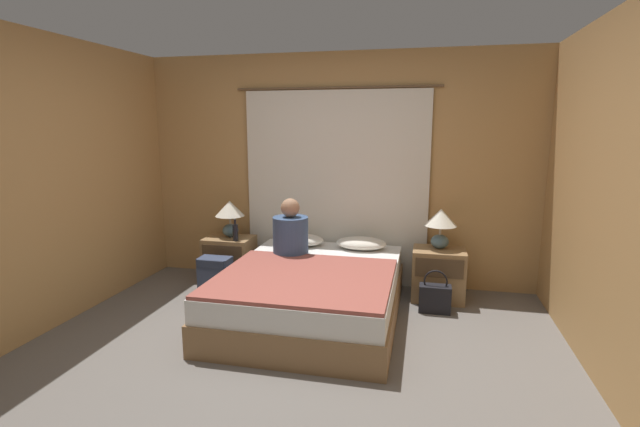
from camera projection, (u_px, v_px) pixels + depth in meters
ground_plane at (285, 364)px, 3.42m from camera, size 16.00×16.00×0.00m
wall_back at (336, 170)px, 5.09m from camera, size 4.39×0.06×2.50m
wall_left at (20, 187)px, 3.66m from camera, size 0.06×4.03×2.50m
wall_right at (635, 209)px, 2.71m from camera, size 0.06×4.03×2.50m
curtain_panel at (335, 188)px, 5.06m from camera, size 2.21×0.02×2.14m
bed at (313, 293)px, 4.22m from camera, size 1.52×1.98×0.46m
nightstand_left at (230, 260)px, 5.15m from camera, size 0.51×0.40×0.52m
nightstand_right at (438, 274)px, 4.65m from camera, size 0.51×0.40×0.52m
lamp_left at (230, 213)px, 5.09m from camera, size 0.32×0.32×0.40m
lamp_right at (441, 222)px, 4.60m from camera, size 0.32×0.32×0.40m
pillow_left at (300, 240)px, 4.98m from camera, size 0.52×0.36×0.12m
pillow_right at (361, 243)px, 4.83m from camera, size 0.52×0.36×0.12m
blanket_on_bed at (304, 277)px, 3.88m from camera, size 1.46×1.31×0.03m
person_left_in_bed at (291, 233)px, 4.58m from camera, size 0.35×0.35×0.57m
beer_bottle_on_left_stand at (235, 232)px, 4.94m from camera, size 0.06×0.06×0.24m
backpack_on_floor at (215, 275)px, 4.74m from camera, size 0.32×0.21×0.41m
handbag_on_floor at (435, 298)px, 4.35m from camera, size 0.29×0.15×0.41m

